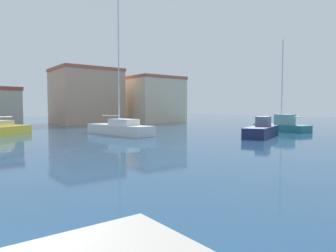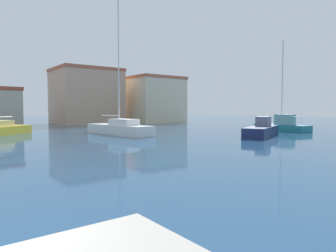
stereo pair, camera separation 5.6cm
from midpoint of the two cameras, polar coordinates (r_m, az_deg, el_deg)
water at (r=28.80m, az=-5.53°, el=-1.85°), size 160.00×160.00×0.00m
sailboat_white_distant_north at (r=30.46m, az=-9.07°, el=-0.37°), size 3.23×8.67×13.20m
motorboat_navy_far_right at (r=29.57m, az=17.11°, el=-0.73°), size 7.14×4.50×1.82m
sailboat_teal_outer_mooring at (r=37.21m, az=20.54°, el=0.12°), size 2.59×6.60×10.41m
yacht_club at (r=54.68m, az=-15.13°, el=5.41°), size 10.46×9.55×9.40m
warehouse_block at (r=57.23m, az=-2.87°, el=4.93°), size 9.39×9.08×8.42m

